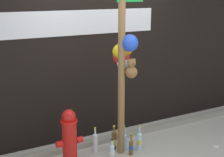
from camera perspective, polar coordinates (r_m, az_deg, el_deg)
name	(u,v)px	position (r m, az deg, el deg)	size (l,w,h in m)	color
building_wall	(97,34)	(5.30, -2.67, 7.67)	(10.00, 0.21, 3.35)	black
curb_strip	(110,138)	(5.40, -0.44, -10.35)	(8.00, 0.12, 0.08)	gray
memorial_post	(124,46)	(4.61, 2.04, 5.67)	(0.57, 0.47, 2.82)	olive
fire_hydrant	(69,138)	(4.58, -7.39, -10.14)	(0.38, 0.23, 0.82)	red
bottle_0	(131,147)	(4.94, 3.33, -11.74)	(0.06, 0.06, 0.34)	brown
bottle_1	(112,152)	(4.80, 0.00, -12.61)	(0.07, 0.07, 0.32)	#B2DBEA
bottle_2	(124,135)	(5.29, 2.06, -9.82)	(0.07, 0.07, 0.31)	silver
bottle_3	(125,141)	(5.07, 2.23, -10.76)	(0.07, 0.07, 0.37)	#93CCE0
bottle_4	(139,141)	(5.07, 4.75, -10.72)	(0.08, 0.08, 0.39)	#B2DBEA
bottle_5	(95,142)	(5.00, -2.92, -10.95)	(0.07, 0.07, 0.40)	silver
bottle_6	(114,140)	(5.09, 0.35, -10.58)	(0.08, 0.08, 0.39)	brown
litter_1	(71,150)	(5.16, -7.10, -12.18)	(0.11, 0.06, 0.01)	tan
litter_2	(216,147)	(5.47, 17.66, -11.17)	(0.09, 0.08, 0.01)	silver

